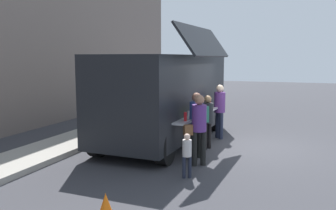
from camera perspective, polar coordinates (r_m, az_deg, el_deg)
name	(u,v)px	position (r m, az deg, el deg)	size (l,w,h in m)	color
ground_plane	(245,146)	(11.17, 12.22, -6.45)	(60.00, 60.00, 0.00)	#38383D
curb_strip	(6,166)	(9.62, -24.44, -8.80)	(28.00, 1.60, 0.15)	#9E998E
food_truck_main	(166,95)	(11.27, -0.37, 1.67)	(6.11, 3.05, 3.56)	black
traffic_cone_orange	(106,209)	(6.00, -9.91, -16.13)	(0.36, 0.36, 0.55)	orange
trash_bin	(149,106)	(15.94, -3.01, -0.17)	(0.60, 0.60, 1.05)	#2E5D38
customer_front_ordering	(207,118)	(10.46, 6.28, -2.00)	(0.51, 0.35, 1.59)	black
customer_mid_with_backpack	(197,119)	(9.44, 4.67, -2.18)	(0.53, 0.56, 1.76)	black
customer_rear_waiting	(198,124)	(8.82, 4.89, -3.05)	(0.47, 0.54, 1.78)	black
customer_extra_browsing	(220,107)	(11.89, 8.24, -0.25)	(0.36, 0.36, 1.79)	#1F253A
child_near_queue	(187,152)	(8.00, 3.05, -7.44)	(0.21, 0.21, 1.01)	#1F2435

